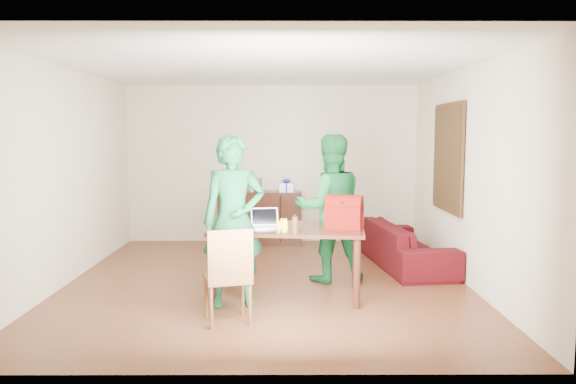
{
  "coord_description": "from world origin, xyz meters",
  "views": [
    {
      "loc": [
        0.24,
        -6.96,
        1.88
      ],
      "look_at": [
        0.27,
        -0.4,
        1.19
      ],
      "focal_mm": 35.0,
      "sensor_mm": 36.0,
      "label": 1
    }
  ],
  "objects_px": {
    "chair": "(228,295)",
    "person_near": "(234,221)",
    "person_far": "(330,208)",
    "sofa": "(406,245)",
    "bottle": "(295,224)",
    "red_bag": "(344,215)",
    "laptop": "(266,225)",
    "table": "(288,236)"
  },
  "relations": [
    {
      "from": "table",
      "to": "person_near",
      "type": "distance_m",
      "value": 0.72
    },
    {
      "from": "table",
      "to": "person_far",
      "type": "xyz_separation_m",
      "value": [
        0.53,
        0.69,
        0.23
      ]
    },
    {
      "from": "person_near",
      "to": "sofa",
      "type": "distance_m",
      "value": 2.97
    },
    {
      "from": "person_far",
      "to": "sofa",
      "type": "distance_m",
      "value": 1.52
    },
    {
      "from": "person_far",
      "to": "bottle",
      "type": "height_order",
      "value": "person_far"
    },
    {
      "from": "person_far",
      "to": "laptop",
      "type": "xyz_separation_m",
      "value": [
        -0.78,
        -0.79,
        -0.08
      ]
    },
    {
      "from": "person_far",
      "to": "sofa",
      "type": "xyz_separation_m",
      "value": [
        1.15,
        0.77,
        -0.63
      ]
    },
    {
      "from": "table",
      "to": "sofa",
      "type": "relative_size",
      "value": 0.87
    },
    {
      "from": "bottle",
      "to": "red_bag",
      "type": "height_order",
      "value": "red_bag"
    },
    {
      "from": "chair",
      "to": "person_far",
      "type": "xyz_separation_m",
      "value": [
        1.14,
        1.62,
        0.65
      ]
    },
    {
      "from": "chair",
      "to": "person_near",
      "type": "xyz_separation_m",
      "value": [
        0.01,
        0.58,
        0.65
      ]
    },
    {
      "from": "table",
      "to": "person_near",
      "type": "height_order",
      "value": "person_near"
    },
    {
      "from": "red_bag",
      "to": "person_far",
      "type": "bearing_deg",
      "value": 115.35
    },
    {
      "from": "person_near",
      "to": "bottle",
      "type": "xyz_separation_m",
      "value": [
        0.66,
        -0.02,
        -0.03
      ]
    },
    {
      "from": "table",
      "to": "person_near",
      "type": "bearing_deg",
      "value": -143.78
    },
    {
      "from": "person_far",
      "to": "person_near",
      "type": "bearing_deg",
      "value": 33.16
    },
    {
      "from": "person_near",
      "to": "bottle",
      "type": "distance_m",
      "value": 0.66
    },
    {
      "from": "person_far",
      "to": "chair",
      "type": "bearing_deg",
      "value": 45.42
    },
    {
      "from": "bottle",
      "to": "chair",
      "type": "bearing_deg",
      "value": -140.02
    },
    {
      "from": "person_near",
      "to": "person_far",
      "type": "relative_size",
      "value": 1.0
    },
    {
      "from": "chair",
      "to": "laptop",
      "type": "relative_size",
      "value": 2.8
    },
    {
      "from": "person_far",
      "to": "red_bag",
      "type": "xyz_separation_m",
      "value": [
        0.1,
        -0.79,
        0.02
      ]
    },
    {
      "from": "person_near",
      "to": "chair",
      "type": "bearing_deg",
      "value": -103.1
    },
    {
      "from": "chair",
      "to": "laptop",
      "type": "bearing_deg",
      "value": 51.07
    },
    {
      "from": "person_near",
      "to": "person_far",
      "type": "height_order",
      "value": "person_far"
    },
    {
      "from": "laptop",
      "to": "red_bag",
      "type": "distance_m",
      "value": 0.89
    },
    {
      "from": "person_near",
      "to": "red_bag",
      "type": "distance_m",
      "value": 1.25
    },
    {
      "from": "table",
      "to": "person_far",
      "type": "relative_size",
      "value": 0.97
    },
    {
      "from": "laptop",
      "to": "bottle",
      "type": "bearing_deg",
      "value": -49.01
    },
    {
      "from": "table",
      "to": "person_far",
      "type": "height_order",
      "value": "person_far"
    },
    {
      "from": "table",
      "to": "sofa",
      "type": "xyz_separation_m",
      "value": [
        1.68,
        1.46,
        -0.4
      ]
    },
    {
      "from": "person_near",
      "to": "bottle",
      "type": "bearing_deg",
      "value": -13.31
    },
    {
      "from": "table",
      "to": "sofa",
      "type": "bearing_deg",
      "value": 46.99
    },
    {
      "from": "chair",
      "to": "person_near",
      "type": "bearing_deg",
      "value": 72.92
    },
    {
      "from": "person_near",
      "to": "laptop",
      "type": "xyz_separation_m",
      "value": [
        0.34,
        0.25,
        -0.08
      ]
    },
    {
      "from": "table",
      "to": "bottle",
      "type": "distance_m",
      "value": 0.42
    },
    {
      "from": "laptop",
      "to": "red_bag",
      "type": "height_order",
      "value": "red_bag"
    },
    {
      "from": "chair",
      "to": "laptop",
      "type": "distance_m",
      "value": 1.07
    },
    {
      "from": "chair",
      "to": "red_bag",
      "type": "distance_m",
      "value": 1.64
    },
    {
      "from": "chair",
      "to": "sofa",
      "type": "distance_m",
      "value": 3.31
    },
    {
      "from": "person_near",
      "to": "laptop",
      "type": "height_order",
      "value": "person_near"
    },
    {
      "from": "person_near",
      "to": "red_bag",
      "type": "height_order",
      "value": "person_near"
    }
  ]
}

